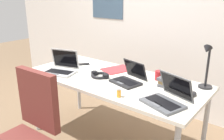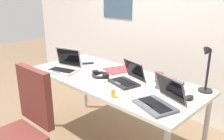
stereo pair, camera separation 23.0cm
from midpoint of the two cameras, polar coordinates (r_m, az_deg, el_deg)
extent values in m
cube|color=silver|center=(3.10, 16.93, 13.08)|extent=(6.00, 0.12, 2.60)
cube|color=silver|center=(2.33, 2.83, -2.27)|extent=(1.80, 0.80, 0.03)
cylinder|color=#B2B5BA|center=(2.88, -14.71, -6.72)|extent=(0.04, 0.04, 0.71)
cylinder|color=#B2B5BA|center=(3.24, -4.46, -3.23)|extent=(0.04, 0.04, 0.71)
cylinder|color=#B2B5BA|center=(2.39, 24.28, -13.34)|extent=(0.04, 0.04, 0.71)
cylinder|color=black|center=(2.20, 24.36, -4.57)|extent=(0.12, 0.12, 0.02)
cylinder|color=black|center=(2.14, 24.98, -0.17)|extent=(0.02, 0.02, 0.34)
cylinder|color=black|center=(2.06, 25.22, 4.06)|extent=(0.01, 0.08, 0.01)
cone|color=black|center=(2.03, 24.84, 3.88)|extent=(0.07, 0.09, 0.09)
cube|color=#232326|center=(2.17, 5.86, -3.15)|extent=(0.30, 0.24, 0.02)
cube|color=black|center=(2.17, 5.87, -2.87)|extent=(0.25, 0.15, 0.00)
cube|color=#595B60|center=(2.14, 4.60, -3.19)|extent=(0.08, 0.06, 0.00)
cube|color=#232326|center=(2.22, 8.42, -0.17)|extent=(0.28, 0.13, 0.18)
cube|color=black|center=(2.21, 8.32, -0.15)|extent=(0.25, 0.11, 0.15)
cube|color=#B7BABC|center=(2.52, -9.45, -0.26)|extent=(0.36, 0.30, 0.02)
cube|color=black|center=(2.52, -9.46, -0.01)|extent=(0.30, 0.19, 0.00)
cube|color=#595B60|center=(2.47, -10.44, -0.46)|extent=(0.10, 0.07, 0.00)
cube|color=#B7BABC|center=(2.58, -7.90, 2.98)|extent=(0.31, 0.13, 0.21)
cube|color=black|center=(2.58, -7.97, 2.97)|extent=(0.28, 0.11, 0.18)
cube|color=#515459|center=(1.80, 13.92, -8.44)|extent=(0.35, 0.29, 0.02)
cube|color=black|center=(1.79, 13.95, -8.11)|extent=(0.29, 0.19, 0.00)
cube|color=#595B60|center=(1.75, 12.27, -8.63)|extent=(0.09, 0.07, 0.00)
cube|color=#515459|center=(1.84, 17.42, -4.40)|extent=(0.31, 0.17, 0.20)
cube|color=black|center=(1.84, 17.31, -4.38)|extent=(0.28, 0.14, 0.17)
ellipsoid|color=black|center=(1.99, 21.31, -6.24)|extent=(0.06, 0.10, 0.03)
cube|color=black|center=(2.77, -3.50, 1.58)|extent=(0.13, 0.15, 0.01)
torus|color=black|center=(2.36, -0.05, -1.24)|extent=(0.18, 0.18, 0.03)
cylinder|color=black|center=(2.40, -1.33, -0.69)|extent=(0.06, 0.06, 0.04)
cylinder|color=black|center=(2.30, 1.29, -1.53)|extent=(0.06, 0.06, 0.04)
cylinder|color=gold|center=(1.89, 3.72, -5.70)|extent=(0.04, 0.04, 0.06)
cylinder|color=white|center=(1.88, 3.74, -4.60)|extent=(0.04, 0.04, 0.01)
cube|color=#4C4C51|center=(2.14, 16.69, -4.23)|extent=(0.21, 0.15, 0.02)
cube|color=brown|center=(2.11, 16.77, -3.76)|extent=(0.23, 0.16, 0.03)
cube|color=#4C4C51|center=(2.12, 16.71, -2.86)|extent=(0.22, 0.16, 0.03)
cube|color=red|center=(2.55, 4.41, 0.04)|extent=(0.32, 0.37, 0.01)
cylinder|color=#B21E23|center=(2.28, 14.09, -1.72)|extent=(0.08, 0.08, 0.09)
torus|color=#B21E23|center=(2.25, 15.19, -1.91)|extent=(0.05, 0.01, 0.05)
cube|color=brown|center=(2.01, -15.07, -6.15)|extent=(0.42, 0.08, 0.48)
camera|label=1|loc=(0.11, -87.14, 0.95)|focal=37.95mm
camera|label=2|loc=(0.11, 92.86, -0.95)|focal=37.95mm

